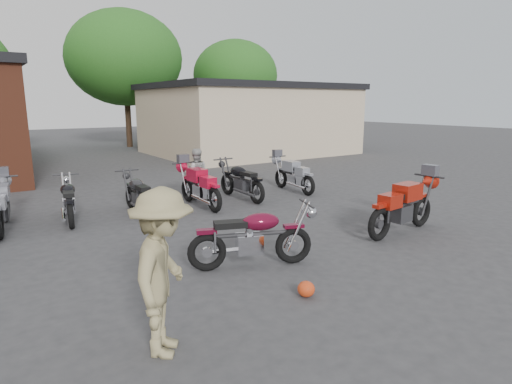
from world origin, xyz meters
TOP-DOWN VIEW (x-y plane):
  - ground at (0.00, 0.00)m, footprint 90.00×90.00m
  - stucco_building at (8.50, 15.00)m, footprint 10.00×8.00m
  - tree_2 at (4.00, 22.00)m, footprint 7.04×7.04m
  - tree_3 at (12.00, 22.00)m, footprint 6.08×6.08m
  - vintage_motorcycle at (-0.80, 0.52)m, footprint 2.21×1.38m
  - sportbike at (2.98, 0.35)m, footprint 2.30×0.96m
  - helmet at (-0.80, -0.88)m, footprint 0.27×0.27m
  - person_light at (0.76, 5.86)m, footprint 0.88×0.78m
  - person_tan at (-3.04, -1.05)m, footprint 1.29×1.42m
  - row_bike_1 at (-4.20, 5.49)m, footprint 0.97×2.14m
  - row_bike_2 at (-2.82, 5.44)m, footprint 0.93×2.02m
  - row_bike_3 at (-1.22, 5.15)m, footprint 0.68×1.98m
  - row_bike_4 at (0.43, 5.00)m, footprint 0.73×2.14m
  - row_bike_5 at (1.86, 5.17)m, footprint 0.77×2.13m
  - row_bike_6 at (3.83, 5.16)m, footprint 0.76×2.03m

SIDE VIEW (x-z plane):
  - ground at x=0.00m, z-range 0.00..0.00m
  - helmet at x=-0.80m, z-range 0.00..0.24m
  - row_bike_2 at x=-2.82m, z-range 0.00..1.13m
  - row_bike_3 at x=-1.22m, z-range 0.00..1.14m
  - row_bike_6 at x=3.83m, z-range 0.00..1.16m
  - row_bike_1 at x=-4.20m, z-range 0.00..1.20m
  - vintage_motorcycle at x=-0.80m, z-range 0.00..1.22m
  - row_bike_5 at x=1.86m, z-range 0.00..1.22m
  - row_bike_4 at x=0.43m, z-range 0.00..1.24m
  - sportbike at x=2.98m, z-range 0.00..1.30m
  - person_light at x=0.76m, z-range 0.00..1.49m
  - person_tan at x=-3.04m, z-range 0.00..1.91m
  - stucco_building at x=8.50m, z-range 0.00..3.50m
  - tree_3 at x=12.00m, z-range 0.00..7.60m
  - tree_2 at x=4.00m, z-range 0.00..8.80m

